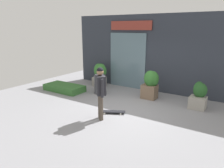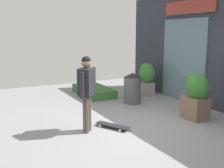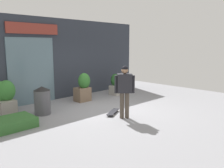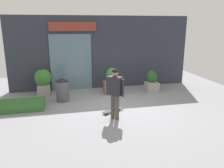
# 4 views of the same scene
# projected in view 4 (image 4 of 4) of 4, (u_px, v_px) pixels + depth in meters

# --- Properties ---
(ground_plane) EXTENTS (12.00, 12.00, 0.00)m
(ground_plane) POSITION_uv_depth(u_px,v_px,m) (116.00, 108.00, 8.35)
(ground_plane) COLOR gray
(building_facade) EXTENTS (8.47, 0.31, 3.36)m
(building_facade) POSITION_uv_depth(u_px,v_px,m) (100.00, 53.00, 10.67)
(building_facade) COLOR #2D333D
(building_facade) RESTS_ON ground_plane
(skateboarder) EXTENTS (0.51, 0.49, 1.65)m
(skateboarder) POSITION_uv_depth(u_px,v_px,m) (115.00, 89.00, 7.11)
(skateboarder) COLOR #4C4238
(skateboarder) RESTS_ON ground_plane
(skateboard) EXTENTS (0.83, 0.57, 0.08)m
(skateboard) POSITION_uv_depth(u_px,v_px,m) (113.00, 110.00, 7.92)
(skateboard) COLOR black
(skateboard) RESTS_ON ground_plane
(planter_box_left) EXTENTS (0.65, 0.50, 1.16)m
(planter_box_left) POSITION_uv_depth(u_px,v_px,m) (112.00, 80.00, 9.87)
(planter_box_left) COLOR brown
(planter_box_left) RESTS_ON ground_plane
(planter_box_right) EXTENTS (0.56, 0.53, 0.97)m
(planter_box_right) POSITION_uv_depth(u_px,v_px,m) (152.00, 81.00, 10.25)
(planter_box_right) COLOR gray
(planter_box_right) RESTS_ON ground_plane
(planter_box_mid) EXTENTS (0.70, 0.60, 1.11)m
(planter_box_mid) POSITION_uv_depth(u_px,v_px,m) (43.00, 81.00, 9.76)
(planter_box_mid) COLOR gray
(planter_box_mid) RESTS_ON ground_plane
(trash_bin) EXTENTS (0.54, 0.54, 0.94)m
(trash_bin) POSITION_uv_depth(u_px,v_px,m) (62.00, 89.00, 8.97)
(trash_bin) COLOR #4C4C51
(trash_bin) RESTS_ON ground_plane
(hedge_ledge) EXTENTS (1.85, 0.90, 0.28)m
(hedge_ledge) POSITION_uv_depth(u_px,v_px,m) (18.00, 105.00, 8.16)
(hedge_ledge) COLOR #33662D
(hedge_ledge) RESTS_ON ground_plane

